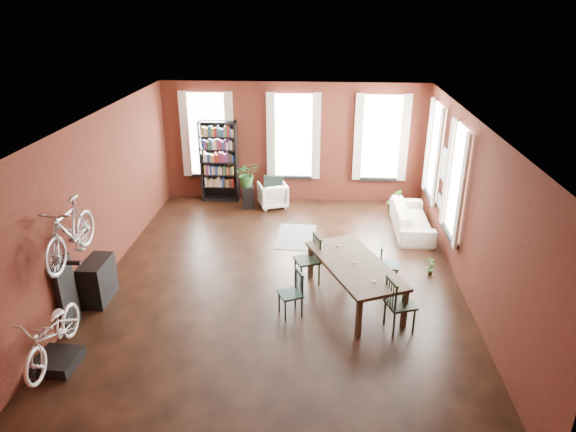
# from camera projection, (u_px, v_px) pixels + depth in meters

# --- Properties ---
(room) EXTENTS (9.00, 9.04, 3.22)m
(room) POSITION_uv_depth(u_px,v_px,m) (295.00, 169.00, 9.90)
(room) COLOR black
(room) RESTS_ON ground
(dining_table) EXTENTS (1.84, 2.47, 0.77)m
(dining_table) POSITION_uv_depth(u_px,v_px,m) (354.00, 282.00, 9.39)
(dining_table) COLOR #433728
(dining_table) RESTS_ON ground
(dining_chair_a) EXTENTS (0.51, 0.51, 0.83)m
(dining_chair_a) POSITION_uv_depth(u_px,v_px,m) (290.00, 294.00, 8.95)
(dining_chair_a) COLOR #183533
(dining_chair_a) RESTS_ON ground
(dining_chair_b) EXTENTS (0.58, 0.58, 0.98)m
(dining_chair_b) POSITION_uv_depth(u_px,v_px,m) (307.00, 260.00, 9.95)
(dining_chair_b) COLOR #1E2F1B
(dining_chair_b) RESTS_ON ground
(dining_chair_c) EXTENTS (0.56, 0.56, 0.96)m
(dining_chair_c) POSITION_uv_depth(u_px,v_px,m) (400.00, 304.00, 8.54)
(dining_chair_c) COLOR black
(dining_chair_c) RESTS_ON ground
(dining_chair_d) EXTENTS (0.42, 0.42, 0.82)m
(dining_chair_d) POSITION_uv_depth(u_px,v_px,m) (389.00, 265.00, 9.93)
(dining_chair_d) COLOR #193835
(dining_chair_d) RESTS_ON ground
(bookshelf) EXTENTS (1.00, 0.32, 2.20)m
(bookshelf) POSITION_uv_depth(u_px,v_px,m) (219.00, 162.00, 13.82)
(bookshelf) COLOR black
(bookshelf) RESTS_ON ground
(white_armchair) EXTENTS (0.88, 0.85, 0.73)m
(white_armchair) POSITION_uv_depth(u_px,v_px,m) (273.00, 194.00, 13.65)
(white_armchair) COLOR white
(white_armchair) RESTS_ON ground
(cream_sofa) EXTENTS (0.61, 2.08, 0.81)m
(cream_sofa) POSITION_uv_depth(u_px,v_px,m) (412.00, 215.00, 12.23)
(cream_sofa) COLOR beige
(cream_sofa) RESTS_ON ground
(striped_rug) EXTENTS (0.94, 1.44, 0.01)m
(striped_rug) POSITION_uv_depth(u_px,v_px,m) (296.00, 237.00, 12.04)
(striped_rug) COLOR black
(striped_rug) RESTS_ON ground
(bike_trainer) EXTENTS (0.65, 0.65, 0.18)m
(bike_trainer) POSITION_uv_depth(u_px,v_px,m) (57.00, 361.00, 7.80)
(bike_trainer) COLOR black
(bike_trainer) RESTS_ON ground
(bike_wall_rack) EXTENTS (0.16, 0.60, 1.30)m
(bike_wall_rack) POSITION_uv_depth(u_px,v_px,m) (67.00, 294.00, 8.49)
(bike_wall_rack) COLOR black
(bike_wall_rack) RESTS_ON ground
(console_table) EXTENTS (0.40, 0.80, 0.80)m
(console_table) POSITION_uv_depth(u_px,v_px,m) (98.00, 280.00, 9.41)
(console_table) COLOR black
(console_table) RESTS_ON ground
(plant_stand) EXTENTS (0.34, 0.34, 0.60)m
(plant_stand) POSITION_uv_depth(u_px,v_px,m) (248.00, 197.00, 13.60)
(plant_stand) COLOR black
(plant_stand) RESTS_ON ground
(plant_by_sofa) EXTENTS (0.44, 0.70, 0.30)m
(plant_by_sofa) POSITION_uv_depth(u_px,v_px,m) (394.00, 207.00, 13.33)
(plant_by_sofa) COLOR #305221
(plant_by_sofa) RESTS_ON ground
(plant_small) EXTENTS (0.37, 0.43, 0.14)m
(plant_small) POSITION_uv_depth(u_px,v_px,m) (430.00, 272.00, 10.37)
(plant_small) COLOR #2D5020
(plant_small) RESTS_ON ground
(bicycle_floor) EXTENTS (0.60, 0.89, 1.67)m
(bicycle_floor) POSITION_uv_depth(u_px,v_px,m) (48.00, 311.00, 7.41)
(bicycle_floor) COLOR silver
(bicycle_floor) RESTS_ON bike_trainer
(bicycle_hung) EXTENTS (0.47, 1.00, 1.66)m
(bicycle_hung) POSITION_uv_depth(u_px,v_px,m) (66.00, 212.00, 7.90)
(bicycle_hung) COLOR #A5A8AD
(bicycle_hung) RESTS_ON bike_wall_rack
(plant_on_stand) EXTENTS (0.82, 0.85, 0.52)m
(plant_on_stand) POSITION_uv_depth(u_px,v_px,m) (247.00, 177.00, 13.41)
(plant_on_stand) COLOR #235321
(plant_on_stand) RESTS_ON plant_stand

